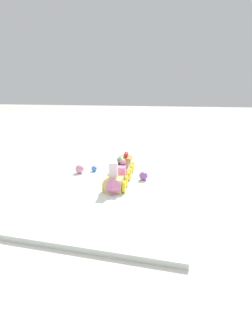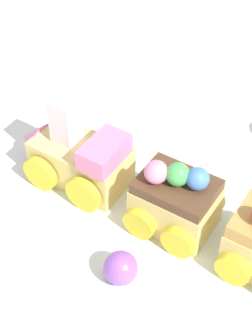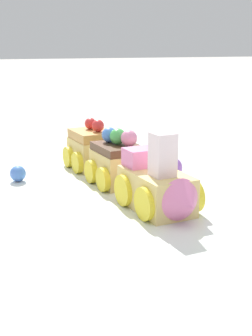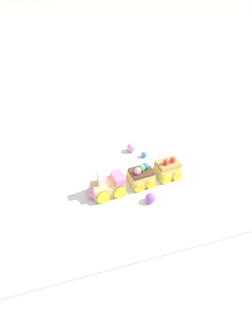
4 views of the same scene
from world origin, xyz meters
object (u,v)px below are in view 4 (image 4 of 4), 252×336
(cake_car_caramel, at_px, (167,169))
(gumball_blue, at_px, (144,154))
(cake_car_chocolate, at_px, (141,176))
(gumball_pink, at_px, (131,147))
(gumball_purple, at_px, (150,198))
(cake_train_locomotive, at_px, (105,187))

(cake_car_caramel, height_order, gumball_blue, cake_car_caramel)
(cake_car_chocolate, height_order, gumball_pink, cake_car_chocolate)
(gumball_pink, relative_size, gumball_purple, 1.10)
(cake_car_caramel, distance_m, gumball_blue, 0.11)
(cake_car_caramel, height_order, gumball_pink, cake_car_caramel)
(cake_car_chocolate, distance_m, cake_car_caramel, 0.09)
(cake_car_chocolate, relative_size, gumball_blue, 3.57)
(cake_train_locomotive, relative_size, gumball_purple, 4.13)
(gumball_pink, bearing_deg, gumball_purple, 85.44)
(cake_car_caramel, distance_m, gumball_pink, 0.16)
(gumball_blue, xyz_separation_m, gumball_pink, (0.03, -0.04, 0.01))
(cake_train_locomotive, distance_m, cake_car_caramel, 0.19)
(gumball_blue, bearing_deg, gumball_pink, -52.75)
(gumball_blue, relative_size, gumball_purple, 0.73)
(cake_car_chocolate, xyz_separation_m, gumball_blue, (-0.05, -0.12, -0.02))
(cake_train_locomotive, bearing_deg, cake_car_caramel, 179.94)
(gumball_blue, bearing_deg, cake_train_locomotive, 39.04)
(cake_train_locomotive, relative_size, cake_car_chocolate, 1.58)
(cake_train_locomotive, height_order, gumball_pink, cake_train_locomotive)
(cake_car_caramel, relative_size, gumball_pink, 2.37)
(cake_car_chocolate, distance_m, gumball_blue, 0.13)
(gumball_blue, relative_size, gumball_pink, 0.66)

